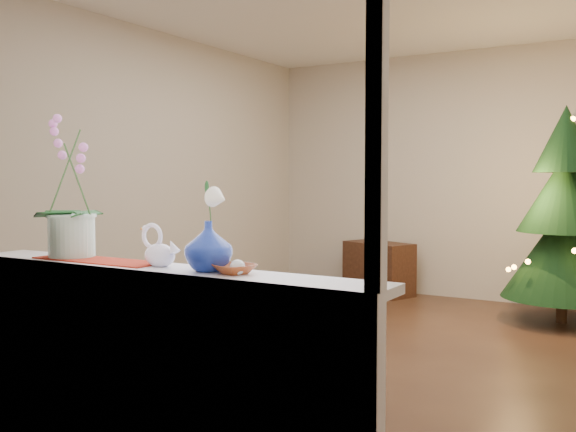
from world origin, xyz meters
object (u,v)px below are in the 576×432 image
object	(u,v)px
swan	(160,246)
amber_dish	(235,270)
side_table	(379,268)
orchid_pot	(71,186)
xmas_tree	(564,215)
paperweight	(237,267)
blue_vase	(208,242)

from	to	relation	value
swan	amber_dish	world-z (taller)	swan
amber_dish	side_table	world-z (taller)	amber_dish
swan	side_table	distance (m)	4.76
orchid_pot	xmas_tree	distance (m)	4.45
orchid_pot	amber_dish	bearing A→B (deg)	-1.48
orchid_pot	swan	distance (m)	0.64
xmas_tree	orchid_pot	bearing A→B (deg)	-112.24
paperweight	swan	bearing A→B (deg)	175.53
blue_vase	amber_dish	world-z (taller)	blue_vase
amber_dish	xmas_tree	size ratio (longest dim) A/B	0.07
blue_vase	xmas_tree	world-z (taller)	xmas_tree
blue_vase	side_table	xyz separation A→B (m)	(-1.19, 4.62, -0.75)
swan	blue_vase	size ratio (longest dim) A/B	0.87
orchid_pot	side_table	size ratio (longest dim) A/B	0.90
paperweight	xmas_tree	world-z (taller)	xmas_tree
blue_vase	paperweight	xyz separation A→B (m)	(0.17, -0.03, -0.09)
orchid_pot	xmas_tree	xyz separation A→B (m)	(1.68, 4.11, -0.29)
amber_dish	side_table	size ratio (longest dim) A/B	0.18
swan	paperweight	xyz separation A→B (m)	(0.45, -0.03, -0.06)
orchid_pot	side_table	bearing A→B (deg)	94.09
swan	blue_vase	bearing A→B (deg)	4.16
swan	amber_dish	size ratio (longest dim) A/B	1.51
side_table	amber_dish	bearing A→B (deg)	-52.13
paperweight	xmas_tree	xyz separation A→B (m)	(0.65, 4.16, 0.03)
swan	side_table	world-z (taller)	swan
amber_dish	side_table	xyz separation A→B (m)	(-1.33, 4.63, -0.64)
paperweight	xmas_tree	distance (m)	4.21
paperweight	orchid_pot	bearing A→B (deg)	177.31
paperweight	xmas_tree	size ratio (longest dim) A/B	0.03
orchid_pot	blue_vase	distance (m)	0.89
blue_vase	xmas_tree	xyz separation A→B (m)	(0.82, 4.12, -0.05)
paperweight	amber_dish	xyz separation A→B (m)	(-0.03, 0.02, -0.01)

